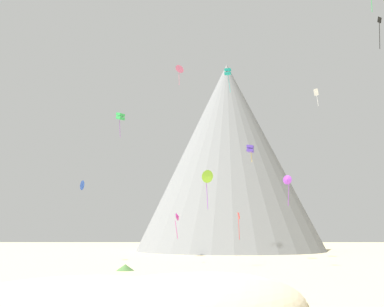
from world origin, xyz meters
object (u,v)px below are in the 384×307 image
(kite_indigo_mid, at_px, (250,149))
(kite_magenta_low, at_px, (178,217))
(kite_rainbow_high, at_px, (179,69))
(kite_green_high, at_px, (120,117))
(kite_blue_low, at_px, (82,185))
(kite_violet_low, at_px, (287,180))
(kite_teal_high, at_px, (228,72))
(kite_lime_low, at_px, (208,177))
(bush_ridge_crest, at_px, (125,267))
(kite_red_low, at_px, (239,221))
(kite_black_high, at_px, (380,27))
(kite_white_high, at_px, (316,93))
(rock_massif, at_px, (222,161))

(kite_indigo_mid, bearing_deg, kite_magenta_low, -37.33)
(kite_rainbow_high, distance_m, kite_green_high, 16.47)
(kite_magenta_low, height_order, kite_green_high, kite_green_high)
(kite_indigo_mid, bearing_deg, kite_blue_low, -65.29)
(kite_rainbow_high, height_order, kite_violet_low, kite_rainbow_high)
(kite_teal_high, bearing_deg, kite_lime_low, 89.61)
(kite_magenta_low, distance_m, kite_rainbow_high, 37.17)
(kite_blue_low, distance_m, kite_green_high, 20.38)
(bush_ridge_crest, relative_size, kite_teal_high, 0.42)
(kite_violet_low, bearing_deg, kite_green_high, 177.93)
(kite_red_low, bearing_deg, kite_magenta_low, 127.67)
(kite_black_high, height_order, kite_green_high, kite_black_high)
(kite_teal_high, bearing_deg, kite_red_low, 105.17)
(kite_black_high, bearing_deg, bush_ridge_crest, 10.14)
(kite_teal_high, height_order, kite_lime_low, kite_teal_high)
(kite_magenta_low, bearing_deg, kite_violet_low, -96.17)
(bush_ridge_crest, bearing_deg, kite_teal_high, 59.69)
(kite_magenta_low, height_order, kite_white_high, kite_white_high)
(kite_white_high, bearing_deg, kite_teal_high, -106.95)
(rock_massif, relative_size, kite_rainbow_high, 12.34)
(bush_ridge_crest, bearing_deg, kite_black_high, -8.89)
(kite_teal_high, bearing_deg, kite_violet_low, 122.39)
(kite_magenta_low, bearing_deg, rock_massif, 4.81)
(kite_blue_low, distance_m, kite_white_high, 54.12)
(kite_blue_low, relative_size, kite_red_low, 0.40)
(kite_black_high, xyz_separation_m, kite_violet_low, (-9.86, 11.83, -17.95))
(rock_massif, distance_m, kite_white_high, 35.64)
(kite_white_high, height_order, kite_indigo_mid, kite_white_high)
(bush_ridge_crest, distance_m, kite_lime_low, 17.45)
(bush_ridge_crest, xyz_separation_m, kite_white_high, (35.65, 34.46, 34.72))
(kite_teal_high, height_order, kite_white_high, kite_teal_high)
(kite_blue_low, xyz_separation_m, kite_lime_low, (21.84, -12.51, -0.32))
(kite_blue_low, height_order, kite_violet_low, kite_blue_low)
(kite_magenta_low, height_order, kite_rainbow_high, kite_rainbow_high)
(kite_teal_high, xyz_separation_m, kite_red_low, (0.38, -11.88, -30.36))
(kite_blue_low, distance_m, kite_teal_high, 36.65)
(kite_lime_low, bearing_deg, kite_rainbow_high, 72.89)
(bush_ridge_crest, xyz_separation_m, kite_magenta_low, (5.98, 13.65, 6.75))
(rock_massif, height_order, kite_violet_low, rock_massif)
(bush_ridge_crest, height_order, kite_red_low, kite_red_low)
(rock_massif, bearing_deg, kite_green_high, -126.57)
(rock_massif, xyz_separation_m, kite_red_low, (-0.47, -48.03, -18.19))
(rock_massif, relative_size, kite_magenta_low, 14.06)
(kite_teal_high, bearing_deg, kite_black_high, 131.23)
(kite_black_high, xyz_separation_m, kite_indigo_mid, (-12.95, 27.85, -9.91))
(kite_blue_low, relative_size, kite_violet_low, 0.39)
(rock_massif, distance_m, kite_violet_low, 57.44)
(kite_green_high, bearing_deg, bush_ridge_crest, 51.31)
(kite_red_low, distance_m, kite_green_high, 35.98)
(kite_red_low, height_order, kite_green_high, kite_green_high)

